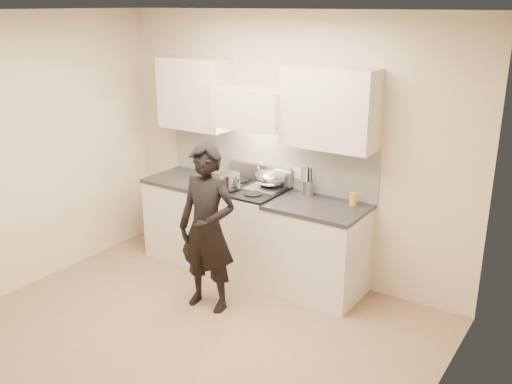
% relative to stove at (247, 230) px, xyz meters
% --- Properties ---
extents(ground_plane, '(4.00, 4.00, 0.00)m').
position_rel_stove_xyz_m(ground_plane, '(0.30, -1.42, -0.47)').
color(ground_plane, '#896D4E').
extents(room_shell, '(4.04, 3.54, 2.70)m').
position_rel_stove_xyz_m(room_shell, '(0.24, -1.05, 1.12)').
color(room_shell, beige).
rests_on(room_shell, ground).
extents(stove, '(0.76, 0.65, 0.96)m').
position_rel_stove_xyz_m(stove, '(0.00, 0.00, 0.00)').
color(stove, silver).
rests_on(stove, ground).
extents(counter_right, '(0.92, 0.67, 0.92)m').
position_rel_stove_xyz_m(counter_right, '(0.83, 0.00, -0.01)').
color(counter_right, beige).
rests_on(counter_right, ground).
extents(counter_left, '(0.82, 0.67, 0.92)m').
position_rel_stove_xyz_m(counter_left, '(-0.78, 0.00, -0.01)').
color(counter_left, beige).
rests_on(counter_left, ground).
extents(wok, '(0.32, 0.39, 0.26)m').
position_rel_stove_xyz_m(wok, '(0.20, 0.14, 0.57)').
color(wok, silver).
rests_on(wok, stove).
extents(stock_pot, '(0.31, 0.30, 0.15)m').
position_rel_stove_xyz_m(stock_pot, '(-0.12, -0.14, 0.56)').
color(stock_pot, silver).
rests_on(stock_pot, stove).
extents(utensil_crock, '(0.11, 0.11, 0.29)m').
position_rel_stove_xyz_m(utensil_crock, '(0.61, 0.20, 0.53)').
color(utensil_crock, '#9B9CA1').
rests_on(utensil_crock, counter_right).
extents(spice_jar, '(0.05, 0.05, 0.11)m').
position_rel_stove_xyz_m(spice_jar, '(0.60, 0.18, 0.50)').
color(spice_jar, '#C16D06').
rests_on(spice_jar, counter_right).
extents(oil_glass, '(0.07, 0.07, 0.13)m').
position_rel_stove_xyz_m(oil_glass, '(1.11, 0.17, 0.51)').
color(oil_glass, '#C48627').
rests_on(oil_glass, counter_right).
extents(person, '(0.62, 0.44, 1.59)m').
position_rel_stove_xyz_m(person, '(0.12, -0.81, 0.32)').
color(person, black).
rests_on(person, ground).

